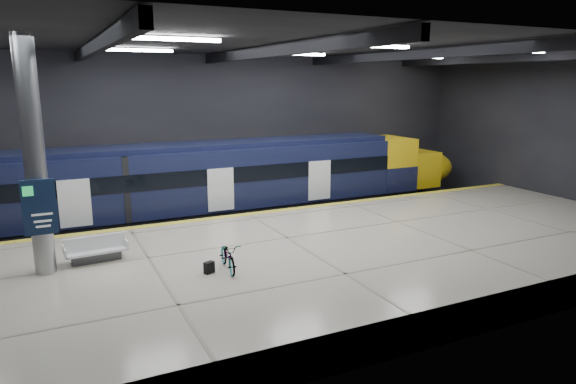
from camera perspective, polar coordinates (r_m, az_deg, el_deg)
ground at (r=20.03m, az=-1.36°, el=-7.32°), size 30.00×30.00×0.00m
room_shell at (r=18.91m, az=-1.46°, el=9.25°), size 30.10×16.10×8.05m
platform at (r=17.73m, az=2.01°, el=-8.07°), size 30.00×11.00×1.10m
safety_strip at (r=22.13m, az=-4.33°, el=-2.45°), size 30.00×0.40×0.01m
rails at (r=24.89m, az=-6.62°, el=-3.28°), size 30.00×1.52×0.16m
train at (r=23.87m, az=-11.30°, el=0.78°), size 29.40×2.84×3.79m
bench at (r=17.46m, az=-20.55°, el=-6.27°), size 1.94×0.91×0.84m
bicycle at (r=15.67m, az=-6.68°, el=-7.08°), size 0.76×1.73×0.88m
pannier_bag at (r=15.59m, az=-8.76°, el=-8.29°), size 0.35×0.29×0.35m
info_column at (r=16.33m, az=-26.32°, el=3.08°), size 0.90×0.78×6.90m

